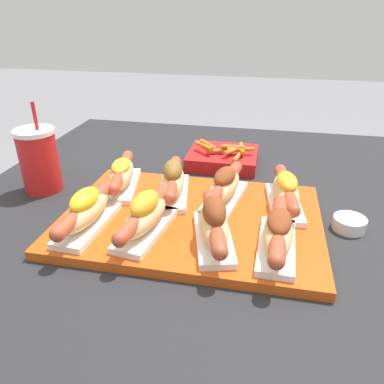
{
  "coord_description": "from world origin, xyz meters",
  "views": [
    {
      "loc": [
        0.13,
        -0.67,
        1.14
      ],
      "look_at": [
        -0.0,
        -0.03,
        0.81
      ],
      "focal_mm": 35.0,
      "sensor_mm": 36.0,
      "label": 1
    }
  ],
  "objects_px": {
    "hot_dog_6": "(224,186)",
    "fries_basket": "(223,157)",
    "hot_dog_0": "(86,211)",
    "sauce_bowl": "(349,223)",
    "hot_dog_1": "(145,215)",
    "hot_dog_7": "(286,192)",
    "drink_cup": "(39,160)",
    "hot_dog_3": "(278,232)",
    "hot_dog_5": "(173,180)",
    "hot_dog_4": "(122,175)",
    "serving_tray": "(190,219)",
    "hot_dog_2": "(214,223)"
  },
  "relations": [
    {
      "from": "hot_dog_6",
      "to": "fries_basket",
      "type": "distance_m",
      "value": 0.25
    },
    {
      "from": "hot_dog_0",
      "to": "sauce_bowl",
      "type": "relative_size",
      "value": 3.35
    },
    {
      "from": "hot_dog_1",
      "to": "hot_dog_7",
      "type": "distance_m",
      "value": 0.29
    },
    {
      "from": "drink_cup",
      "to": "hot_dog_3",
      "type": "bearing_deg",
      "value": -16.67
    },
    {
      "from": "hot_dog_0",
      "to": "hot_dog_5",
      "type": "bearing_deg",
      "value": 51.88
    },
    {
      "from": "sauce_bowl",
      "to": "fries_basket",
      "type": "bearing_deg",
      "value": 135.48
    },
    {
      "from": "hot_dog_0",
      "to": "fries_basket",
      "type": "distance_m",
      "value": 0.44
    },
    {
      "from": "hot_dog_4",
      "to": "hot_dog_5",
      "type": "xyz_separation_m",
      "value": [
        0.12,
        -0.01,
        0.0
      ]
    },
    {
      "from": "drink_cup",
      "to": "hot_dog_7",
      "type": "bearing_deg",
      "value": -0.44
    },
    {
      "from": "sauce_bowl",
      "to": "serving_tray",
      "type": "bearing_deg",
      "value": -172.8
    },
    {
      "from": "hot_dog_0",
      "to": "drink_cup",
      "type": "relative_size",
      "value": 1.01
    },
    {
      "from": "hot_dog_0",
      "to": "drink_cup",
      "type": "height_order",
      "value": "drink_cup"
    },
    {
      "from": "drink_cup",
      "to": "hot_dog_2",
      "type": "bearing_deg",
      "value": -20.27
    },
    {
      "from": "fries_basket",
      "to": "drink_cup",
      "type": "bearing_deg",
      "value": -148.55
    },
    {
      "from": "hot_dog_6",
      "to": "sauce_bowl",
      "type": "bearing_deg",
      "value": -7.2
    },
    {
      "from": "drink_cup",
      "to": "fries_basket",
      "type": "xyz_separation_m",
      "value": [
        0.39,
        0.24,
        -0.05
      ]
    },
    {
      "from": "serving_tray",
      "to": "hot_dog_3",
      "type": "relative_size",
      "value": 2.4
    },
    {
      "from": "serving_tray",
      "to": "fries_basket",
      "type": "distance_m",
      "value": 0.31
    },
    {
      "from": "sauce_bowl",
      "to": "drink_cup",
      "type": "bearing_deg",
      "value": 176.76
    },
    {
      "from": "hot_dog_7",
      "to": "drink_cup",
      "type": "bearing_deg",
      "value": 179.56
    },
    {
      "from": "hot_dog_1",
      "to": "hot_dog_5",
      "type": "height_order",
      "value": "same"
    },
    {
      "from": "hot_dog_4",
      "to": "drink_cup",
      "type": "distance_m",
      "value": 0.19
    },
    {
      "from": "hot_dog_4",
      "to": "fries_basket",
      "type": "height_order",
      "value": "hot_dog_4"
    },
    {
      "from": "hot_dog_5",
      "to": "sauce_bowl",
      "type": "distance_m",
      "value": 0.36
    },
    {
      "from": "hot_dog_2",
      "to": "fries_basket",
      "type": "xyz_separation_m",
      "value": [
        -0.03,
        0.39,
        -0.03
      ]
    },
    {
      "from": "serving_tray",
      "to": "drink_cup",
      "type": "distance_m",
      "value": 0.38
    },
    {
      "from": "hot_dog_3",
      "to": "fries_basket",
      "type": "bearing_deg",
      "value": 109.73
    },
    {
      "from": "serving_tray",
      "to": "hot_dog_6",
      "type": "height_order",
      "value": "hot_dog_6"
    },
    {
      "from": "hot_dog_5",
      "to": "hot_dog_6",
      "type": "bearing_deg",
      "value": -2.55
    },
    {
      "from": "hot_dog_4",
      "to": "hot_dog_1",
      "type": "bearing_deg",
      "value": -56.51
    },
    {
      "from": "hot_dog_3",
      "to": "hot_dog_7",
      "type": "height_order",
      "value": "hot_dog_7"
    },
    {
      "from": "hot_dog_1",
      "to": "hot_dog_4",
      "type": "bearing_deg",
      "value": 123.49
    },
    {
      "from": "hot_dog_2",
      "to": "hot_dog_6",
      "type": "relative_size",
      "value": 0.99
    },
    {
      "from": "hot_dog_4",
      "to": "hot_dog_5",
      "type": "bearing_deg",
      "value": -5.7
    },
    {
      "from": "hot_dog_2",
      "to": "hot_dog_5",
      "type": "bearing_deg",
      "value": 125.79
    },
    {
      "from": "hot_dog_6",
      "to": "drink_cup",
      "type": "bearing_deg",
      "value": 179.1
    },
    {
      "from": "hot_dog_6",
      "to": "hot_dog_1",
      "type": "bearing_deg",
      "value": -129.96
    },
    {
      "from": "hot_dog_2",
      "to": "hot_dog_5",
      "type": "xyz_separation_m",
      "value": [
        -0.11,
        0.15,
        -0.0
      ]
    },
    {
      "from": "hot_dog_7",
      "to": "hot_dog_6",
      "type": "bearing_deg",
      "value": -178.85
    },
    {
      "from": "hot_dog_2",
      "to": "drink_cup",
      "type": "relative_size",
      "value": 0.98
    },
    {
      "from": "hot_dog_5",
      "to": "hot_dog_7",
      "type": "height_order",
      "value": "hot_dog_5"
    },
    {
      "from": "serving_tray",
      "to": "hot_dog_0",
      "type": "height_order",
      "value": "hot_dog_0"
    },
    {
      "from": "hot_dog_5",
      "to": "fries_basket",
      "type": "relative_size",
      "value": 1.13
    },
    {
      "from": "serving_tray",
      "to": "hot_dog_0",
      "type": "distance_m",
      "value": 0.2
    },
    {
      "from": "hot_dog_7",
      "to": "hot_dog_5",
      "type": "bearing_deg",
      "value": 179.4
    },
    {
      "from": "serving_tray",
      "to": "sauce_bowl",
      "type": "xyz_separation_m",
      "value": [
        0.3,
        0.04,
        0.0
      ]
    },
    {
      "from": "hot_dog_5",
      "to": "fries_basket",
      "type": "xyz_separation_m",
      "value": [
        0.08,
        0.24,
        -0.03
      ]
    },
    {
      "from": "hot_dog_1",
      "to": "hot_dog_3",
      "type": "distance_m",
      "value": 0.23
    },
    {
      "from": "hot_dog_0",
      "to": "hot_dog_4",
      "type": "distance_m",
      "value": 0.17
    },
    {
      "from": "hot_dog_1",
      "to": "hot_dog_2",
      "type": "relative_size",
      "value": 1.02
    }
  ]
}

